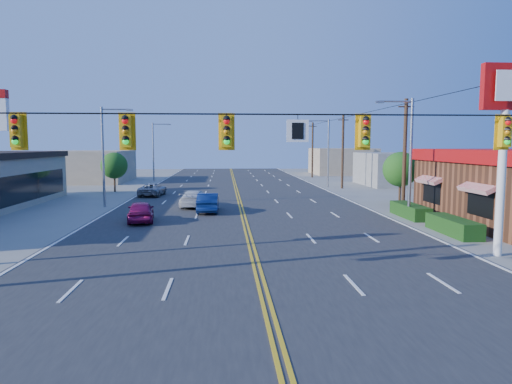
{
  "coord_description": "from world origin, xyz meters",
  "views": [
    {
      "loc": [
        -1.27,
        -15.39,
        4.98
      ],
      "look_at": [
        0.57,
        11.4,
        2.2
      ],
      "focal_mm": 32.0,
      "sensor_mm": 36.0,
      "label": 1
    }
  ],
  "objects": [
    {
      "name": "bld_west_far",
      "position": [
        -20.0,
        48.0,
        2.1
      ],
      "size": [
        11.0,
        12.0,
        4.2
      ],
      "primitive_type": "cube",
      "color": "tan",
      "rests_on": "ground"
    },
    {
      "name": "streetlight_ne",
      "position": [
        10.79,
        38.0,
        4.51
      ],
      "size": [
        2.55,
        0.25,
        8.0
      ],
      "color": "gray",
      "rests_on": "ground"
    },
    {
      "name": "car_magenta",
      "position": [
        -6.67,
        14.04,
        0.68
      ],
      "size": [
        2.14,
        4.17,
        1.36
      ],
      "primitive_type": "imported",
      "rotation": [
        0.0,
        0.0,
        3.28
      ],
      "color": "#7F0E48",
      "rests_on": "ground"
    },
    {
      "name": "bld_east_far",
      "position": [
        19.0,
        62.0,
        2.2
      ],
      "size": [
        10.0,
        10.0,
        4.4
      ],
      "primitive_type": "cube",
      "color": "tan",
      "rests_on": "ground"
    },
    {
      "name": "ground",
      "position": [
        0.0,
        0.0,
        0.0
      ],
      "size": [
        160.0,
        160.0,
        0.0
      ],
      "primitive_type": "plane",
      "color": "gray",
      "rests_on": "ground"
    },
    {
      "name": "utility_pole_far",
      "position": [
        12.2,
        54.0,
        4.2
      ],
      "size": [
        0.28,
        0.28,
        8.4
      ],
      "primitive_type": "cylinder",
      "color": "#47301E",
      "rests_on": "ground"
    },
    {
      "name": "car_blue",
      "position": [
        -2.5,
        18.09,
        0.7
      ],
      "size": [
        1.54,
        4.28,
        1.4
      ],
      "primitive_type": "imported",
      "rotation": [
        0.0,
        0.0,
        3.13
      ],
      "color": "navy",
      "rests_on": "ground"
    },
    {
      "name": "road",
      "position": [
        0.0,
        20.0,
        0.03
      ],
      "size": [
        20.0,
        120.0,
        0.06
      ],
      "primitive_type": "cube",
      "color": "#2D2D30",
      "rests_on": "ground"
    },
    {
      "name": "utility_pole_near",
      "position": [
        12.2,
        18.0,
        4.2
      ],
      "size": [
        0.28,
        0.28,
        8.4
      ],
      "primitive_type": "cylinder",
      "color": "#47301E",
      "rests_on": "ground"
    },
    {
      "name": "signal_span",
      "position": [
        -0.12,
        0.0,
        4.89
      ],
      "size": [
        24.32,
        0.34,
        9.0
      ],
      "color": "#47301E",
      "rests_on": "ground"
    },
    {
      "name": "car_silver",
      "position": [
        -8.28,
        29.25,
        0.61
      ],
      "size": [
        2.43,
        4.57,
        1.22
      ],
      "primitive_type": "imported",
      "rotation": [
        0.0,
        0.0,
        3.05
      ],
      "color": "gray",
      "rests_on": "ground"
    },
    {
      "name": "kfc_pylon",
      "position": [
        11.0,
        4.0,
        6.04
      ],
      "size": [
        2.2,
        0.36,
        8.5
      ],
      "color": "white",
      "rests_on": "ground"
    },
    {
      "name": "streetlight_sw",
      "position": [
        -10.79,
        22.0,
        4.51
      ],
      "size": [
        2.55,
        0.25,
        8.0
      ],
      "color": "gray",
      "rests_on": "ground"
    },
    {
      "name": "streetlight_nw",
      "position": [
        -10.79,
        48.0,
        4.51
      ],
      "size": [
        2.55,
        0.25,
        8.0
      ],
      "color": "gray",
      "rests_on": "ground"
    },
    {
      "name": "bld_east_mid",
      "position": [
        22.0,
        40.0,
        2.0
      ],
      "size": [
        12.0,
        10.0,
        4.0
      ],
      "primitive_type": "cube",
      "color": "gray",
      "rests_on": "ground"
    },
    {
      "name": "tree_kfc_rear",
      "position": [
        13.5,
        22.0,
        2.93
      ],
      "size": [
        2.94,
        2.94,
        4.41
      ],
      "color": "#47301E",
      "rests_on": "ground"
    },
    {
      "name": "car_white",
      "position": [
        -3.67,
        21.03,
        0.66
      ],
      "size": [
        2.45,
        4.75,
        1.32
      ],
      "primitive_type": "imported",
      "rotation": [
        0.0,
        0.0,
        3.0
      ],
      "color": "silver",
      "rests_on": "ground"
    },
    {
      "name": "utility_pole_mid",
      "position": [
        12.2,
        36.0,
        4.2
      ],
      "size": [
        0.28,
        0.28,
        8.4
      ],
      "primitive_type": "cylinder",
      "color": "#47301E",
      "rests_on": "ground"
    },
    {
      "name": "tree_west",
      "position": [
        -13.0,
        34.0,
        2.79
      ],
      "size": [
        2.8,
        2.8,
        4.2
      ],
      "color": "#47301E",
      "rests_on": "ground"
    },
    {
      "name": "streetlight_se",
      "position": [
        10.79,
        14.0,
        4.51
      ],
      "size": [
        2.55,
        0.25,
        8.0
      ],
      "color": "gray",
      "rests_on": "ground"
    }
  ]
}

